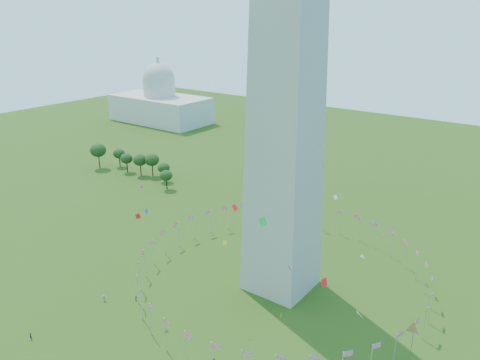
% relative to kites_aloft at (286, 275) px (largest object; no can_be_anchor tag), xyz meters
% --- Properties ---
extents(flag_ring, '(80.24, 80.24, 9.00)m').
position_rel_kites_aloft_xyz_m(flag_ring, '(-14.23, 21.91, -14.78)').
color(flag_ring, silver).
rests_on(flag_ring, ground).
extents(capitol_building, '(70.00, 35.00, 46.00)m').
position_rel_kites_aloft_xyz_m(capitol_building, '(-194.23, 151.91, 3.72)').
color(capitol_building, beige).
rests_on(capitol_building, ground).
extents(kites_aloft, '(128.35, 57.86, 40.01)m').
position_rel_kites_aloft_xyz_m(kites_aloft, '(0.00, 0.00, 0.00)').
color(kites_aloft, '#CC2699').
rests_on(kites_aloft, ground).
extents(tree_line_west, '(55.12, 15.00, 12.36)m').
position_rel_kites_aloft_xyz_m(tree_line_west, '(-123.46, 62.59, -14.08)').
color(tree_line_west, '#264918').
rests_on(tree_line_west, ground).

